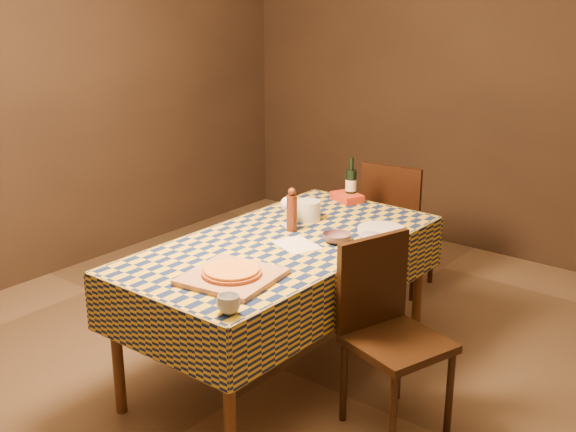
{
  "coord_description": "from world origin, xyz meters",
  "views": [
    {
      "loc": [
        2.27,
        -2.79,
        2.09
      ],
      "look_at": [
        0.0,
        0.05,
        0.9
      ],
      "focal_mm": 45.0,
      "sensor_mm": 36.0,
      "label": 1
    }
  ],
  "objects_px": {
    "white_plate": "(381,229)",
    "chair_right": "(387,323)",
    "wine_bottle": "(351,184)",
    "dining_table": "(282,255)",
    "cutting_board": "(232,277)",
    "pizza": "(232,272)",
    "bowl": "(337,238)",
    "chair_far": "(396,220)"
  },
  "relations": [
    {
      "from": "cutting_board",
      "to": "wine_bottle",
      "type": "distance_m",
      "value": 1.44
    },
    {
      "from": "pizza",
      "to": "chair_right",
      "type": "bearing_deg",
      "value": 42.14
    },
    {
      "from": "bowl",
      "to": "white_plate",
      "type": "xyz_separation_m",
      "value": [
        0.09,
        0.31,
        -0.02
      ]
    },
    {
      "from": "dining_table",
      "to": "chair_far",
      "type": "height_order",
      "value": "chair_far"
    },
    {
      "from": "wine_bottle",
      "to": "chair_far",
      "type": "distance_m",
      "value": 0.6
    },
    {
      "from": "wine_bottle",
      "to": "white_plate",
      "type": "relative_size",
      "value": 1.04
    },
    {
      "from": "wine_bottle",
      "to": "chair_right",
      "type": "height_order",
      "value": "wine_bottle"
    },
    {
      "from": "pizza",
      "to": "white_plate",
      "type": "xyz_separation_m",
      "value": [
        0.18,
        1.02,
        -0.03
      ]
    },
    {
      "from": "wine_bottle",
      "to": "chair_right",
      "type": "distance_m",
      "value": 1.28
    },
    {
      "from": "cutting_board",
      "to": "white_plate",
      "type": "distance_m",
      "value": 1.04
    },
    {
      "from": "pizza",
      "to": "bowl",
      "type": "bearing_deg",
      "value": 82.77
    },
    {
      "from": "white_plate",
      "to": "chair_far",
      "type": "distance_m",
      "value": 0.99
    },
    {
      "from": "white_plate",
      "to": "chair_right",
      "type": "relative_size",
      "value": 0.28
    },
    {
      "from": "wine_bottle",
      "to": "white_plate",
      "type": "height_order",
      "value": "wine_bottle"
    },
    {
      "from": "white_plate",
      "to": "cutting_board",
      "type": "bearing_deg",
      "value": -99.96
    },
    {
      "from": "dining_table",
      "to": "pizza",
      "type": "bearing_deg",
      "value": -75.61
    },
    {
      "from": "dining_table",
      "to": "chair_far",
      "type": "relative_size",
      "value": 1.98
    },
    {
      "from": "cutting_board",
      "to": "wine_bottle",
      "type": "bearing_deg",
      "value": 101.45
    },
    {
      "from": "bowl",
      "to": "wine_bottle",
      "type": "height_order",
      "value": "wine_bottle"
    },
    {
      "from": "pizza",
      "to": "cutting_board",
      "type": "bearing_deg",
      "value": 90.0
    },
    {
      "from": "bowl",
      "to": "white_plate",
      "type": "relative_size",
      "value": 0.57
    },
    {
      "from": "wine_bottle",
      "to": "white_plate",
      "type": "distance_m",
      "value": 0.61
    },
    {
      "from": "wine_bottle",
      "to": "white_plate",
      "type": "xyz_separation_m",
      "value": [
        0.46,
        -0.39,
        -0.1
      ]
    },
    {
      "from": "dining_table",
      "to": "bowl",
      "type": "relative_size",
      "value": 12.15
    },
    {
      "from": "chair_right",
      "to": "dining_table",
      "type": "bearing_deg",
      "value": 176.23
    },
    {
      "from": "chair_far",
      "to": "pizza",
      "type": "bearing_deg",
      "value": -83.12
    },
    {
      "from": "pizza",
      "to": "chair_right",
      "type": "height_order",
      "value": "chair_right"
    },
    {
      "from": "dining_table",
      "to": "wine_bottle",
      "type": "bearing_deg",
      "value": 99.58
    },
    {
      "from": "bowl",
      "to": "chair_far",
      "type": "relative_size",
      "value": 0.16
    },
    {
      "from": "pizza",
      "to": "wine_bottle",
      "type": "distance_m",
      "value": 1.44
    },
    {
      "from": "chair_right",
      "to": "chair_far",
      "type": "bearing_deg",
      "value": 119.06
    },
    {
      "from": "pizza",
      "to": "chair_right",
      "type": "relative_size",
      "value": 0.36
    },
    {
      "from": "cutting_board",
      "to": "chair_right",
      "type": "bearing_deg",
      "value": 42.14
    },
    {
      "from": "pizza",
      "to": "chair_far",
      "type": "bearing_deg",
      "value": 96.88
    },
    {
      "from": "chair_right",
      "to": "pizza",
      "type": "bearing_deg",
      "value": -137.86
    },
    {
      "from": "dining_table",
      "to": "wine_bottle",
      "type": "distance_m",
      "value": 0.9
    },
    {
      "from": "wine_bottle",
      "to": "chair_far",
      "type": "bearing_deg",
      "value": 83.31
    },
    {
      "from": "bowl",
      "to": "chair_right",
      "type": "relative_size",
      "value": 0.16
    },
    {
      "from": "wine_bottle",
      "to": "dining_table",
      "type": "bearing_deg",
      "value": -80.42
    },
    {
      "from": "chair_right",
      "to": "bowl",
      "type": "bearing_deg",
      "value": 154.23
    },
    {
      "from": "cutting_board",
      "to": "wine_bottle",
      "type": "height_order",
      "value": "wine_bottle"
    },
    {
      "from": "pizza",
      "to": "bowl",
      "type": "distance_m",
      "value": 0.72
    }
  ]
}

